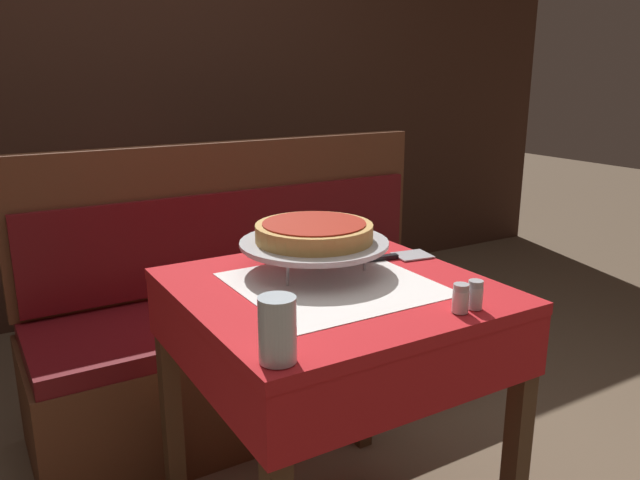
{
  "coord_description": "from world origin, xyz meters",
  "views": [
    {
      "loc": [
        -0.78,
        -1.25,
        1.28
      ],
      "look_at": [
        0.01,
        0.08,
        0.85
      ],
      "focal_mm": 35.0,
      "sensor_mm": 36.0,
      "label": 1
    }
  ],
  "objects_px": {
    "pepper_shaker": "(475,295)",
    "condiment_caddy": "(169,179)",
    "salt_shaker": "(461,298)",
    "dining_table_front": "(333,326)",
    "deep_dish_pizza": "(314,232)",
    "dining_table_rear": "(156,209)",
    "pizza_server": "(389,257)",
    "pizza_pan_stand": "(314,244)",
    "booth_bench": "(257,336)",
    "water_glass_near": "(277,330)"
  },
  "relations": [
    {
      "from": "pepper_shaker",
      "to": "condiment_caddy",
      "type": "distance_m",
      "value": 1.81
    },
    {
      "from": "salt_shaker",
      "to": "condiment_caddy",
      "type": "height_order",
      "value": "condiment_caddy"
    },
    {
      "from": "dining_table_front",
      "to": "deep_dish_pizza",
      "type": "bearing_deg",
      "value": 83.97
    },
    {
      "from": "dining_table_rear",
      "to": "salt_shaker",
      "type": "distance_m",
      "value": 1.87
    },
    {
      "from": "salt_shaker",
      "to": "condiment_caddy",
      "type": "bearing_deg",
      "value": 92.43
    },
    {
      "from": "pizza_server",
      "to": "salt_shaker",
      "type": "height_order",
      "value": "salt_shaker"
    },
    {
      "from": "pizza_pan_stand",
      "to": "pepper_shaker",
      "type": "xyz_separation_m",
      "value": [
        0.17,
        -0.42,
        -0.04
      ]
    },
    {
      "from": "booth_bench",
      "to": "dining_table_rear",
      "type": "bearing_deg",
      "value": 98.17
    },
    {
      "from": "booth_bench",
      "to": "salt_shaker",
      "type": "distance_m",
      "value": 1.16
    },
    {
      "from": "booth_bench",
      "to": "water_glass_near",
      "type": "xyz_separation_m",
      "value": [
        -0.44,
        -1.05,
        0.52
      ]
    },
    {
      "from": "pepper_shaker",
      "to": "pizza_pan_stand",
      "type": "bearing_deg",
      "value": 112.42
    },
    {
      "from": "pizza_pan_stand",
      "to": "pizza_server",
      "type": "height_order",
      "value": "pizza_pan_stand"
    },
    {
      "from": "dining_table_rear",
      "to": "water_glass_near",
      "type": "bearing_deg",
      "value": -99.86
    },
    {
      "from": "dining_table_rear",
      "to": "pizza_server",
      "type": "bearing_deg",
      "value": -80.81
    },
    {
      "from": "condiment_caddy",
      "to": "pizza_server",
      "type": "bearing_deg",
      "value": -82.57
    },
    {
      "from": "dining_table_rear",
      "to": "condiment_caddy",
      "type": "bearing_deg",
      "value": -45.42
    },
    {
      "from": "pizza_server",
      "to": "salt_shaker",
      "type": "relative_size",
      "value": 4.3
    },
    {
      "from": "dining_table_rear",
      "to": "water_glass_near",
      "type": "relative_size",
      "value": 6.11
    },
    {
      "from": "dining_table_rear",
      "to": "booth_bench",
      "type": "bearing_deg",
      "value": -81.83
    },
    {
      "from": "water_glass_near",
      "to": "booth_bench",
      "type": "bearing_deg",
      "value": 67.25
    },
    {
      "from": "dining_table_front",
      "to": "water_glass_near",
      "type": "bearing_deg",
      "value": -135.3
    },
    {
      "from": "booth_bench",
      "to": "water_glass_near",
      "type": "bearing_deg",
      "value": -112.75
    },
    {
      "from": "salt_shaker",
      "to": "pepper_shaker",
      "type": "height_order",
      "value": "same"
    },
    {
      "from": "booth_bench",
      "to": "pepper_shaker",
      "type": "bearing_deg",
      "value": -86.91
    },
    {
      "from": "deep_dish_pizza",
      "to": "pepper_shaker",
      "type": "xyz_separation_m",
      "value": [
        0.17,
        -0.42,
        -0.08
      ]
    },
    {
      "from": "dining_table_front",
      "to": "condiment_caddy",
      "type": "bearing_deg",
      "value": 87.57
    },
    {
      "from": "dining_table_front",
      "to": "pizza_pan_stand",
      "type": "relative_size",
      "value": 1.93
    },
    {
      "from": "deep_dish_pizza",
      "to": "pizza_server",
      "type": "distance_m",
      "value": 0.26
    },
    {
      "from": "deep_dish_pizza",
      "to": "booth_bench",
      "type": "bearing_deg",
      "value": 79.57
    },
    {
      "from": "booth_bench",
      "to": "pizza_pan_stand",
      "type": "relative_size",
      "value": 4.15
    },
    {
      "from": "deep_dish_pizza",
      "to": "salt_shaker",
      "type": "relative_size",
      "value": 4.72
    },
    {
      "from": "deep_dish_pizza",
      "to": "pepper_shaker",
      "type": "bearing_deg",
      "value": -67.58
    },
    {
      "from": "condiment_caddy",
      "to": "pepper_shaker",
      "type": "bearing_deg",
      "value": -86.19
    },
    {
      "from": "dining_table_front",
      "to": "pizza_pan_stand",
      "type": "distance_m",
      "value": 0.22
    },
    {
      "from": "pizza_pan_stand",
      "to": "water_glass_near",
      "type": "height_order",
      "value": "water_glass_near"
    },
    {
      "from": "deep_dish_pizza",
      "to": "water_glass_near",
      "type": "relative_size",
      "value": 2.48
    },
    {
      "from": "salt_shaker",
      "to": "booth_bench",
      "type": "bearing_deg",
      "value": 90.69
    },
    {
      "from": "dining_table_front",
      "to": "booth_bench",
      "type": "bearing_deg",
      "value": 80.24
    },
    {
      "from": "booth_bench",
      "to": "pepper_shaker",
      "type": "xyz_separation_m",
      "value": [
        0.06,
        -1.05,
        0.49
      ]
    },
    {
      "from": "dining_table_rear",
      "to": "water_glass_near",
      "type": "distance_m",
      "value": 1.9
    },
    {
      "from": "pizza_server",
      "to": "salt_shaker",
      "type": "bearing_deg",
      "value": -104.91
    },
    {
      "from": "pepper_shaker",
      "to": "deep_dish_pizza",
      "type": "bearing_deg",
      "value": 112.42
    },
    {
      "from": "dining_table_rear",
      "to": "pizza_server",
      "type": "relative_size",
      "value": 2.71
    },
    {
      "from": "condiment_caddy",
      "to": "dining_table_rear",
      "type": "bearing_deg",
      "value": 134.58
    },
    {
      "from": "deep_dish_pizza",
      "to": "pepper_shaker",
      "type": "relative_size",
      "value": 4.7
    },
    {
      "from": "pepper_shaker",
      "to": "dining_table_front",
      "type": "bearing_deg",
      "value": 121.2
    },
    {
      "from": "dining_table_front",
      "to": "pizza_pan_stand",
      "type": "xyz_separation_m",
      "value": [
        0.01,
        0.11,
        0.19
      ]
    },
    {
      "from": "booth_bench",
      "to": "salt_shaker",
      "type": "bearing_deg",
      "value": -89.31
    },
    {
      "from": "dining_table_front",
      "to": "salt_shaker",
      "type": "relative_size",
      "value": 11.61
    },
    {
      "from": "pizza_pan_stand",
      "to": "pepper_shaker",
      "type": "bearing_deg",
      "value": -67.58
    }
  ]
}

